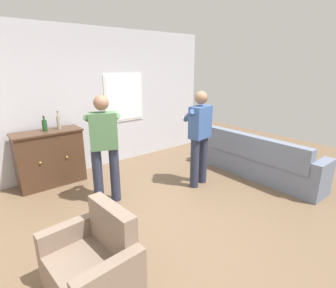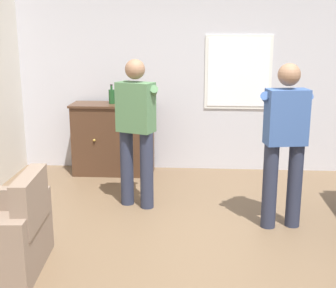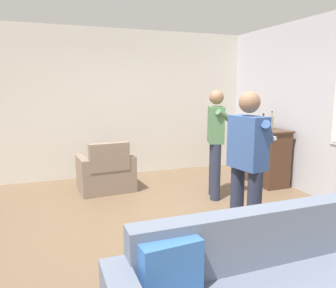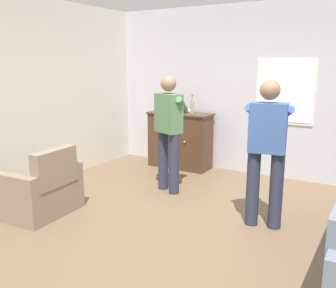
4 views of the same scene
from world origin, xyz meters
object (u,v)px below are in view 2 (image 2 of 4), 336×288
Objects in this scene: armchair at (6,238)px; sideboard_cabinet at (114,139)px; person_standing_left at (136,126)px; person_standing_right at (285,138)px; bottle_liquor_amber at (129,95)px; bottle_wine_green at (112,96)px.

armchair is 2.79m from sideboard_cabinet.
person_standing_right is (1.55, -0.48, 0.00)m from person_standing_left.
person_standing_left reaches higher than sideboard_cabinet.
person_standing_left is at bearing -77.68° from bottle_liquor_amber.
sideboard_cabinet is 1.37m from person_standing_left.
person_standing_left reaches higher than bottle_liquor_amber.
bottle_wine_green is at bearing 140.42° from person_standing_right.
sideboard_cabinet is at bearing 112.19° from person_standing_left.
armchair is 2.92m from bottle_wine_green.
bottle_wine_green is 2.67m from person_standing_right.
person_standing_left and person_standing_right have the same top height.
bottle_liquor_amber reaches higher than bottle_wine_green.
bottle_wine_green is 0.16× the size of person_standing_right.
person_standing_left is at bearing 59.68° from armchair.
sideboard_cabinet is (0.41, 2.76, 0.21)m from armchair.
person_standing_right is (2.46, 1.07, 0.65)m from armchair.
armchair is at bearing -156.39° from person_standing_right.
sideboard_cabinet is 4.31× the size of bottle_wine_green.
person_standing_right reaches higher than bottle_wine_green.
person_standing_left is at bearing 162.98° from person_standing_right.
bottle_liquor_amber reaches higher than sideboard_cabinet.
bottle_wine_green is (0.40, 2.77, 0.80)m from armchair.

